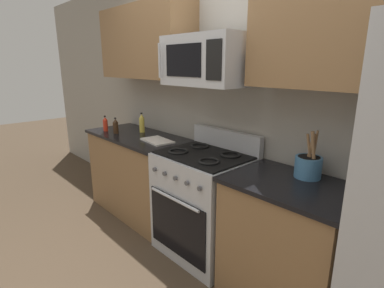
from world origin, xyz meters
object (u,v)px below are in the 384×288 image
Objects in this scene: bottle_soy at (116,126)px; utensil_crock at (308,166)px; bottle_oil at (142,123)px; range_oven at (204,203)px; cutting_board at (157,141)px; bottle_hot_sauce at (105,124)px; microwave at (208,61)px.

utensil_crock is at bearing 7.92° from bottle_soy.
bottle_soy is 0.79× the size of bottle_oil.
range_oven is 6.25× the size of bottle_soy.
bottle_soy is at bearing -172.08° from utensil_crock.
bottle_hot_sauce is at bearing -169.29° from cutting_board.
bottle_oil is (-1.10, 0.12, 0.54)m from range_oven.
range_oven is at bearing 5.72° from bottle_soy.
range_oven is 1.21m from microwave.
range_oven reaches higher than cutting_board.
bottle_soy reaches higher than cutting_board.
microwave is 4.06× the size of bottle_soy.
range_oven is at bearing 6.29° from bottle_hot_sauce.
bottle_hot_sauce is (-1.44, -0.16, 0.52)m from range_oven.
cutting_board is (-0.65, -0.01, 0.44)m from range_oven.
range_oven is 4.91× the size of bottle_oil.
bottle_oil is at bearing 174.02° from range_oven.
microwave is 2.08× the size of cutting_board.
utensil_crock is 1.49m from cutting_board.
microwave is 3.96× the size of bottle_hot_sauce.
cutting_board is 1.95× the size of bottle_soy.
utensil_crock is at bearing 8.11° from bottle_hot_sauce.
cutting_board is 1.53× the size of bottle_oil.
range_oven is at bearing -5.98° from bottle_oil.
bottle_oil is (0.33, 0.27, 0.02)m from bottle_hot_sauce.
bottle_soy is (-1.26, -0.13, 0.52)m from range_oven.
utensil_crock is 1.50× the size of bottle_oil.
bottle_hot_sauce is at bearing -140.54° from bottle_oil.
range_oven is 1.54× the size of microwave.
bottle_soy is at bearing 10.33° from bottle_hot_sauce.
range_oven is 1.37m from bottle_soy.
bottle_soy is at bearing -169.18° from cutting_board.
range_oven is 3.28× the size of utensil_crock.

